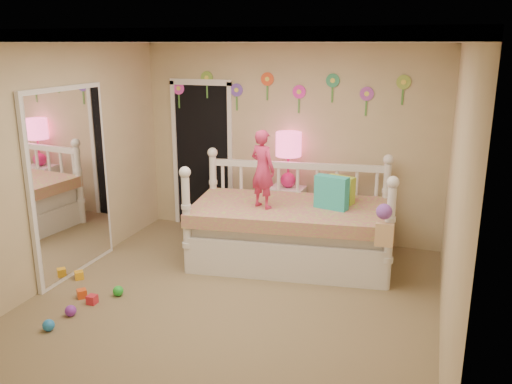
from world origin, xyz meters
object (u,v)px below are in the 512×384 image
(nightstand, at_px, (287,213))
(child, at_px, (263,169))
(daybed, at_px, (291,211))
(table_lamp, at_px, (288,151))

(nightstand, bearing_deg, child, -92.96)
(child, distance_m, nightstand, 1.20)
(daybed, bearing_deg, table_lamp, 100.93)
(child, xyz_separation_m, nightstand, (0.06, 0.90, -0.80))
(daybed, bearing_deg, nightstand, 100.93)
(child, relative_size, table_lamp, 1.25)
(daybed, xyz_separation_m, child, (-0.29, -0.19, 0.52))
(nightstand, relative_size, table_lamp, 0.99)
(daybed, xyz_separation_m, table_lamp, (-0.24, 0.71, 0.57))
(child, bearing_deg, nightstand, -69.10)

